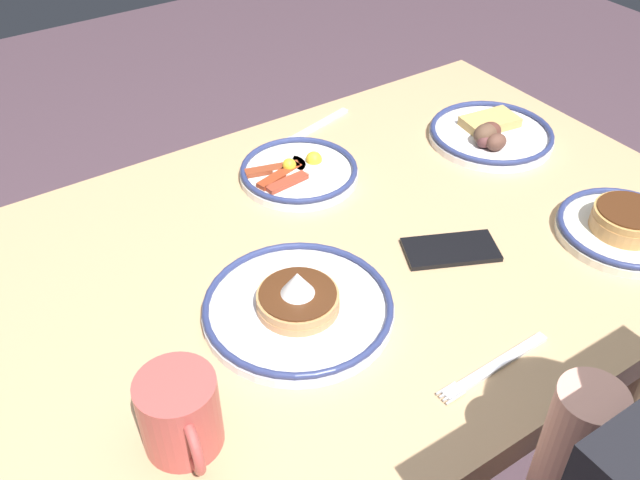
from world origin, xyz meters
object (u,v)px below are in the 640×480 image
(plate_far_side, at_px, (625,227))
(fork_near, at_px, (314,127))
(plate_center_pancakes, at_px, (298,306))
(coffee_mug, at_px, (180,414))
(plate_far_companion, at_px, (299,171))
(cell_phone, at_px, (451,250))
(fork_far, at_px, (494,367))
(plate_near_main, at_px, (491,134))

(plate_far_side, distance_m, fork_near, 0.60)
(plate_center_pancakes, relative_size, coffee_mug, 2.11)
(plate_center_pancakes, relative_size, plate_far_companion, 1.28)
(cell_phone, relative_size, fork_far, 0.77)
(plate_far_side, bearing_deg, fork_near, -68.06)
(plate_near_main, bearing_deg, fork_far, 46.24)
(coffee_mug, xyz_separation_m, fork_near, (-0.52, -0.52, -0.05))
(plate_far_companion, bearing_deg, fork_near, -132.54)
(plate_center_pancakes, xyz_separation_m, fork_near, (-0.30, -0.42, -0.01))
(plate_far_side, bearing_deg, fork_far, 13.19)
(plate_near_main, bearing_deg, plate_far_companion, -14.55)
(plate_center_pancakes, bearing_deg, plate_far_companion, -122.47)
(plate_center_pancakes, xyz_separation_m, plate_far_companion, (-0.18, -0.29, -0.00))
(cell_phone, bearing_deg, plate_near_main, -119.32)
(coffee_mug, bearing_deg, plate_far_side, 177.42)
(plate_far_companion, xyz_separation_m, coffee_mug, (0.41, 0.39, 0.04))
(fork_far, bearing_deg, plate_far_side, -166.81)
(plate_far_companion, distance_m, fork_far, 0.51)
(plate_far_companion, relative_size, plate_far_side, 1.00)
(plate_far_side, bearing_deg, cell_phone, -25.64)
(plate_far_side, distance_m, coffee_mug, 0.75)
(plate_near_main, bearing_deg, cell_phone, 35.99)
(plate_near_main, bearing_deg, coffee_mug, 20.88)
(plate_center_pancakes, relative_size, cell_phone, 1.86)
(plate_center_pancakes, relative_size, fork_far, 1.44)
(plate_far_side, bearing_deg, plate_far_companion, -51.45)
(plate_far_side, relative_size, coffee_mug, 1.65)
(plate_center_pancakes, distance_m, cell_phone, 0.27)
(fork_far, bearing_deg, plate_far_companion, -92.95)
(fork_near, distance_m, fork_far, 0.66)
(plate_center_pancakes, xyz_separation_m, cell_phone, (-0.27, 0.02, -0.01))
(coffee_mug, height_order, fork_near, coffee_mug)
(fork_far, bearing_deg, plate_near_main, -133.76)
(plate_near_main, relative_size, cell_phone, 1.64)
(coffee_mug, distance_m, fork_near, 0.74)
(plate_far_companion, bearing_deg, plate_far_side, 128.55)
(plate_far_companion, distance_m, cell_phone, 0.32)
(plate_near_main, height_order, fork_far, plate_near_main)
(cell_phone, bearing_deg, fork_far, 86.41)
(plate_center_pancakes, bearing_deg, cell_phone, 176.66)
(plate_far_companion, xyz_separation_m, plate_far_side, (-0.34, 0.43, 0.01))
(plate_far_companion, xyz_separation_m, cell_phone, (-0.09, 0.30, -0.01))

